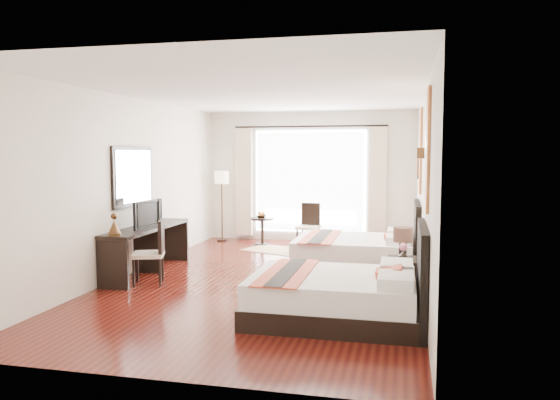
% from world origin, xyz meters
% --- Properties ---
extents(floor, '(4.50, 7.50, 0.01)m').
position_xyz_m(floor, '(0.00, 0.00, -0.01)').
color(floor, '#3A0D0A').
rests_on(floor, ground).
extents(ceiling, '(4.50, 7.50, 0.02)m').
position_xyz_m(ceiling, '(0.00, 0.00, 2.79)').
color(ceiling, white).
rests_on(ceiling, wall_headboard).
extents(wall_headboard, '(0.01, 7.50, 2.80)m').
position_xyz_m(wall_headboard, '(2.25, 0.00, 1.40)').
color(wall_headboard, silver).
rests_on(wall_headboard, floor).
extents(wall_desk, '(0.01, 7.50, 2.80)m').
position_xyz_m(wall_desk, '(-2.25, 0.00, 1.40)').
color(wall_desk, silver).
rests_on(wall_desk, floor).
extents(wall_window, '(4.50, 0.01, 2.80)m').
position_xyz_m(wall_window, '(0.00, 3.75, 1.40)').
color(wall_window, silver).
rests_on(wall_window, floor).
extents(wall_entry, '(4.50, 0.01, 2.80)m').
position_xyz_m(wall_entry, '(0.00, -3.75, 1.40)').
color(wall_entry, silver).
rests_on(wall_entry, floor).
extents(window_glass, '(2.40, 0.02, 2.20)m').
position_xyz_m(window_glass, '(0.00, 3.73, 1.30)').
color(window_glass, white).
rests_on(window_glass, wall_window).
extents(sheer_curtain, '(2.30, 0.02, 2.10)m').
position_xyz_m(sheer_curtain, '(0.00, 3.67, 1.30)').
color(sheer_curtain, white).
rests_on(sheer_curtain, wall_window).
extents(drape_left, '(0.35, 0.14, 2.35)m').
position_xyz_m(drape_left, '(-1.45, 3.63, 1.28)').
color(drape_left, '#C4B198').
rests_on(drape_left, floor).
extents(drape_right, '(0.35, 0.14, 2.35)m').
position_xyz_m(drape_right, '(1.45, 3.63, 1.28)').
color(drape_right, '#C4B198').
rests_on(drape_right, floor).
extents(art_panel_near, '(0.03, 0.50, 1.35)m').
position_xyz_m(art_panel_near, '(2.23, -1.70, 1.95)').
color(art_panel_near, maroon).
rests_on(art_panel_near, wall_headboard).
extents(art_panel_far, '(0.03, 0.50, 1.35)m').
position_xyz_m(art_panel_far, '(2.23, 1.05, 1.95)').
color(art_panel_far, maroon).
rests_on(art_panel_far, wall_headboard).
extents(wall_sconce, '(0.10, 0.14, 0.14)m').
position_xyz_m(wall_sconce, '(2.19, -0.48, 1.92)').
color(wall_sconce, '#3F2A16').
rests_on(wall_sconce, wall_headboard).
extents(mirror_frame, '(0.04, 1.25, 0.95)m').
position_xyz_m(mirror_frame, '(-2.22, 0.03, 1.55)').
color(mirror_frame, black).
rests_on(mirror_frame, wall_desk).
extents(mirror_glass, '(0.01, 1.12, 0.82)m').
position_xyz_m(mirror_glass, '(-2.19, 0.03, 1.55)').
color(mirror_glass, white).
rests_on(mirror_glass, mirror_frame).
extents(bed_near, '(1.99, 1.55, 1.12)m').
position_xyz_m(bed_near, '(1.31, -1.70, 0.29)').
color(bed_near, black).
rests_on(bed_near, floor).
extents(bed_far, '(2.01, 1.57, 1.13)m').
position_xyz_m(bed_far, '(1.30, 1.05, 0.29)').
color(bed_far, black).
rests_on(bed_far, floor).
extents(nightstand, '(0.42, 0.53, 0.51)m').
position_xyz_m(nightstand, '(2.00, -0.48, 0.25)').
color(nightstand, black).
rests_on(nightstand, floor).
extents(table_lamp, '(0.26, 0.26, 0.42)m').
position_xyz_m(table_lamp, '(1.99, -0.37, 0.78)').
color(table_lamp, black).
rests_on(table_lamp, nightstand).
extents(vase, '(0.14, 0.14, 0.12)m').
position_xyz_m(vase, '(1.99, -0.58, 0.56)').
color(vase, black).
rests_on(vase, nightstand).
extents(console_desk, '(0.50, 2.20, 0.76)m').
position_xyz_m(console_desk, '(-1.99, 0.03, 0.38)').
color(console_desk, black).
rests_on(console_desk, floor).
extents(television, '(0.18, 0.76, 0.43)m').
position_xyz_m(television, '(-1.97, -0.11, 0.97)').
color(television, black).
rests_on(television, console_desk).
extents(bronze_figurine, '(0.22, 0.22, 0.28)m').
position_xyz_m(bronze_figurine, '(-1.99, -0.97, 0.90)').
color(bronze_figurine, '#3F2A16').
rests_on(bronze_figurine, console_desk).
extents(desk_chair, '(0.56, 0.56, 0.94)m').
position_xyz_m(desk_chair, '(-1.63, -0.63, 0.29)').
color(desk_chair, beige).
rests_on(desk_chair, floor).
extents(floor_lamp, '(0.31, 0.31, 1.52)m').
position_xyz_m(floor_lamp, '(-1.87, 3.33, 1.29)').
color(floor_lamp, black).
rests_on(floor_lamp, floor).
extents(side_table, '(0.49, 0.49, 0.56)m').
position_xyz_m(side_table, '(-0.89, 3.05, 0.28)').
color(side_table, black).
rests_on(side_table, floor).
extents(fruit_bowl, '(0.23, 0.23, 0.06)m').
position_xyz_m(fruit_bowl, '(-0.91, 3.06, 0.59)').
color(fruit_bowl, '#412A17').
rests_on(fruit_bowl, side_table).
extents(window_chair, '(0.47, 0.47, 0.90)m').
position_xyz_m(window_chair, '(0.12, 2.88, 0.28)').
color(window_chair, beige).
rests_on(window_chair, floor).
extents(jute_rug, '(1.40, 1.19, 0.01)m').
position_xyz_m(jute_rug, '(-0.46, 2.48, 0.01)').
color(jute_rug, tan).
rests_on(jute_rug, floor).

